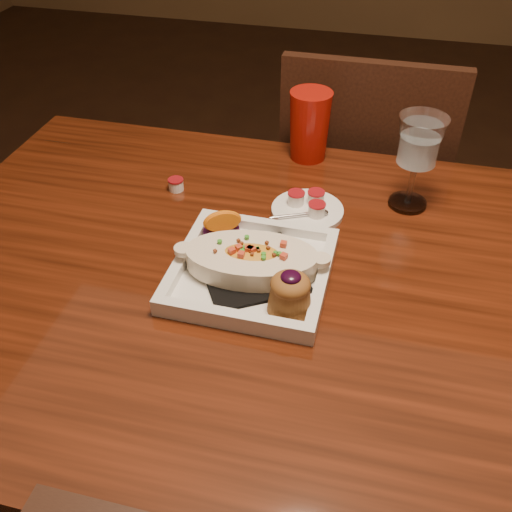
% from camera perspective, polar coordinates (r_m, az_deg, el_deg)
% --- Properties ---
extents(floor, '(7.00, 7.00, 0.00)m').
position_cam_1_polar(floor, '(1.54, 5.32, -24.00)').
color(floor, black).
rests_on(floor, ground).
extents(table, '(1.50, 0.90, 0.75)m').
position_cam_1_polar(table, '(1.00, 7.56, -7.15)').
color(table, '#63220E').
rests_on(table, floor).
extents(chair_far, '(0.42, 0.42, 0.93)m').
position_cam_1_polar(chair_far, '(1.58, 10.29, 5.64)').
color(chair_far, black).
rests_on(chair_far, floor).
extents(plate, '(0.25, 0.25, 0.08)m').
position_cam_1_polar(plate, '(0.92, -0.11, -1.08)').
color(plate, white).
rests_on(plate, table).
extents(goblet, '(0.09, 0.09, 0.18)m').
position_cam_1_polar(goblet, '(1.08, 15.98, 10.51)').
color(goblet, silver).
rests_on(goblet, table).
extents(saucer, '(0.14, 0.14, 0.09)m').
position_cam_1_polar(saucer, '(1.08, 5.14, 4.78)').
color(saucer, white).
rests_on(saucer, table).
extents(creamer_loose, '(0.03, 0.03, 0.02)m').
position_cam_1_polar(creamer_loose, '(1.15, -8.00, 7.11)').
color(creamer_loose, white).
rests_on(creamer_loose, table).
extents(red_tumbler, '(0.09, 0.09, 0.15)m').
position_cam_1_polar(red_tumbler, '(1.23, 5.37, 12.85)').
color(red_tumbler, '#AD150C').
rests_on(red_tumbler, table).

